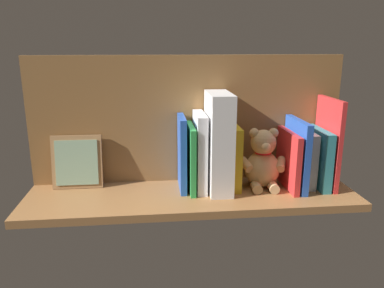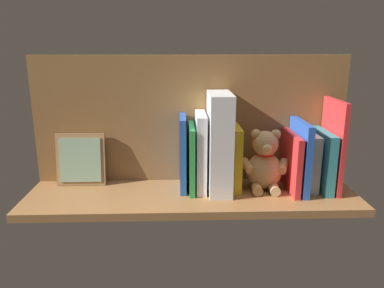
# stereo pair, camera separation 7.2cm
# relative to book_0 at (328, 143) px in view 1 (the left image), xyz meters

# --- Properties ---
(ground_plane) EXTENTS (0.94, 0.27, 0.02)m
(ground_plane) POSITION_rel_book_0_xyz_m (0.41, 0.02, -0.14)
(ground_plane) COLOR #9E6B3D
(shelf_back_panel) EXTENTS (0.94, 0.02, 0.38)m
(shelf_back_panel) POSITION_rel_book_0_xyz_m (0.41, -0.09, 0.06)
(shelf_back_panel) COLOR olive
(shelf_back_panel) RESTS_ON ground_plane
(book_0) EXTENTS (0.01, 0.16, 0.26)m
(book_0) POSITION_rel_book_0_xyz_m (0.00, 0.00, 0.00)
(book_0) COLOR red
(book_0) RESTS_ON ground_plane
(book_1) EXTENTS (0.03, 0.16, 0.17)m
(book_1) POSITION_rel_book_0_xyz_m (0.03, -0.00, -0.05)
(book_1) COLOR teal
(book_1) RESTS_ON ground_plane
(book_2) EXTENTS (0.03, 0.13, 0.17)m
(book_2) POSITION_rel_book_0_xyz_m (0.06, -0.01, -0.05)
(book_2) COLOR silver
(book_2) RESTS_ON ground_plane
(book_3) EXTENTS (0.02, 0.17, 0.20)m
(book_3) POSITION_rel_book_0_xyz_m (0.10, 0.01, -0.03)
(book_3) COLOR blue
(book_3) RESTS_ON ground_plane
(book_4) EXTENTS (0.02, 0.17, 0.17)m
(book_4) POSITION_rel_book_0_xyz_m (0.12, 0.01, -0.05)
(book_4) COLOR red
(book_4) RESTS_ON ground_plane
(teddy_bear) EXTENTS (0.15, 0.12, 0.18)m
(teddy_bear) POSITION_rel_book_0_xyz_m (0.19, -0.00, -0.05)
(teddy_bear) COLOR tan
(teddy_bear) RESTS_ON ground_plane
(book_5) EXTENTS (0.02, 0.13, 0.19)m
(book_5) POSITION_rel_book_0_xyz_m (0.28, -0.01, -0.04)
(book_5) COLOR yellow
(book_5) RESTS_ON ground_plane
(dictionary_thick_white) EXTENTS (0.06, 0.16, 0.28)m
(dictionary_thick_white) POSITION_rel_book_0_xyz_m (0.33, 0.00, 0.01)
(dictionary_thick_white) COLOR white
(dictionary_thick_white) RESTS_ON ground_plane
(book_6) EXTENTS (0.03, 0.14, 0.23)m
(book_6) POSITION_rel_book_0_xyz_m (0.38, -0.01, -0.02)
(book_6) COLOR silver
(book_6) RESTS_ON ground_plane
(book_7) EXTENTS (0.02, 0.14, 0.19)m
(book_7) POSITION_rel_book_0_xyz_m (0.41, -0.01, -0.04)
(book_7) COLOR green
(book_7) RESTS_ON ground_plane
(book_8) EXTENTS (0.02, 0.13, 0.22)m
(book_8) POSITION_rel_book_0_xyz_m (0.43, -0.02, -0.02)
(book_8) COLOR blue
(book_8) RESTS_ON ground_plane
(picture_frame_leaning) EXTENTS (0.15, 0.04, 0.16)m
(picture_frame_leaning) POSITION_rel_book_0_xyz_m (0.74, -0.06, -0.05)
(picture_frame_leaning) COLOR #A87A4C
(picture_frame_leaning) RESTS_ON ground_plane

